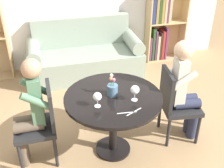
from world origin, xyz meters
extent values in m
plane|color=tan|center=(0.00, 0.00, 0.00)|extent=(16.00, 16.00, 0.00)
cylinder|color=black|center=(0.00, 0.00, 0.72)|extent=(1.02, 1.02, 0.03)
cylinder|color=black|center=(0.00, 0.00, 0.37)|extent=(0.09, 0.09, 0.68)
cylinder|color=black|center=(0.00, 0.00, 0.01)|extent=(0.40, 0.40, 0.03)
cube|color=gray|center=(0.00, 1.87, 0.21)|extent=(1.85, 0.80, 0.42)
cube|color=gray|center=(0.00, 2.19, 0.67)|extent=(1.63, 0.16, 0.50)
cylinder|color=gray|center=(-0.81, 1.87, 0.53)|extent=(0.22, 0.72, 0.22)
cylinder|color=gray|center=(0.81, 1.87, 0.53)|extent=(0.22, 0.72, 0.22)
cube|color=tan|center=(-1.19, 2.16, 0.71)|extent=(0.02, 0.28, 1.43)
cube|color=tan|center=(1.54, 2.29, 0.71)|extent=(0.71, 0.02, 1.43)
cube|color=tan|center=(1.19, 2.16, 0.71)|extent=(0.02, 0.28, 1.43)
cube|color=tan|center=(1.88, 2.16, 0.71)|extent=(0.02, 0.28, 1.43)
cube|color=tan|center=(1.54, 2.16, 0.01)|extent=(0.66, 0.28, 0.02)
cube|color=tan|center=(1.54, 2.16, 0.71)|extent=(0.66, 0.28, 0.02)
cube|color=#602D5B|center=(1.24, 2.15, 0.25)|extent=(0.03, 0.23, 0.45)
cube|color=#234723|center=(1.29, 2.15, 0.32)|extent=(0.04, 0.23, 0.60)
cube|color=#602D5B|center=(1.34, 2.15, 0.30)|extent=(0.03, 0.23, 0.56)
cube|color=tan|center=(1.39, 2.15, 0.25)|extent=(0.04, 0.23, 0.46)
cube|color=#332319|center=(1.44, 2.15, 0.28)|extent=(0.03, 0.23, 0.52)
cube|color=maroon|center=(1.48, 2.15, 0.30)|extent=(0.05, 0.23, 0.55)
cube|color=#602D5B|center=(1.54, 2.15, 0.32)|extent=(0.03, 0.23, 0.59)
cube|color=navy|center=(1.25, 2.15, 0.99)|extent=(0.05, 0.23, 0.52)
cube|color=olive|center=(1.31, 2.15, 1.01)|extent=(0.05, 0.23, 0.58)
cube|color=#234723|center=(1.36, 2.15, 1.03)|extent=(0.04, 0.23, 0.61)
cube|color=olive|center=(1.41, 2.15, 0.97)|extent=(0.05, 0.23, 0.49)
cube|color=tan|center=(1.47, 2.15, 1.02)|extent=(0.04, 0.23, 0.59)
cube|color=#602D5B|center=(1.51, 2.15, 0.96)|extent=(0.03, 0.23, 0.47)
cube|color=tan|center=(1.55, 2.15, 1.03)|extent=(0.05, 0.23, 0.60)
cylinder|color=#232326|center=(-1.01, 0.26, 0.20)|extent=(0.04, 0.04, 0.40)
cylinder|color=#232326|center=(-1.00, -0.10, 0.20)|extent=(0.04, 0.04, 0.40)
cylinder|color=#232326|center=(-0.65, 0.26, 0.20)|extent=(0.04, 0.04, 0.40)
cylinder|color=#232326|center=(-0.65, -0.09, 0.20)|extent=(0.04, 0.04, 0.40)
cube|color=#232326|center=(-0.83, 0.08, 0.42)|extent=(0.43, 0.43, 0.05)
cube|color=#232326|center=(-0.64, 0.08, 0.68)|extent=(0.05, 0.38, 0.45)
cylinder|color=#232326|center=(0.99, -0.14, 0.20)|extent=(0.04, 0.04, 0.40)
cylinder|color=#232326|center=(1.03, 0.22, 0.20)|extent=(0.04, 0.04, 0.40)
cylinder|color=#232326|center=(0.63, -0.10, 0.20)|extent=(0.04, 0.04, 0.40)
cylinder|color=#232326|center=(0.67, 0.26, 0.20)|extent=(0.04, 0.04, 0.40)
cube|color=#232326|center=(0.83, 0.06, 0.42)|extent=(0.46, 0.46, 0.05)
cube|color=#232326|center=(0.64, 0.08, 0.68)|extent=(0.08, 0.38, 0.45)
cylinder|color=brown|center=(-0.99, 0.13, 0.23)|extent=(0.11, 0.11, 0.45)
cylinder|color=brown|center=(-0.99, 0.02, 0.23)|extent=(0.11, 0.11, 0.45)
cylinder|color=brown|center=(-0.88, 0.13, 0.50)|extent=(0.30, 0.11, 0.11)
cylinder|color=brown|center=(-0.88, 0.02, 0.50)|extent=(0.30, 0.11, 0.11)
cube|color=#517A5B|center=(-0.77, 0.08, 0.77)|extent=(0.12, 0.20, 0.52)
cylinder|color=#517A5B|center=(-0.77, 0.22, 0.84)|extent=(0.29, 0.07, 0.23)
cylinder|color=#517A5B|center=(-0.77, -0.05, 0.84)|extent=(0.29, 0.07, 0.23)
sphere|color=tan|center=(-0.77, 0.08, 1.12)|extent=(0.19, 0.19, 0.19)
cylinder|color=#282D47|center=(0.98, -0.02, 0.23)|extent=(0.11, 0.11, 0.45)
cylinder|color=#282D47|center=(0.99, 0.09, 0.23)|extent=(0.11, 0.11, 0.45)
cylinder|color=#282D47|center=(0.87, -0.01, 0.50)|extent=(0.31, 0.14, 0.11)
cylinder|color=#282D47|center=(0.88, 0.10, 0.50)|extent=(0.31, 0.14, 0.11)
cube|color=silver|center=(0.77, 0.06, 0.78)|extent=(0.14, 0.21, 0.54)
cylinder|color=silver|center=(0.75, -0.07, 0.86)|extent=(0.29, 0.10, 0.23)
cylinder|color=silver|center=(0.78, 0.20, 0.86)|extent=(0.29, 0.10, 0.23)
sphere|color=beige|center=(0.77, 0.06, 1.15)|extent=(0.20, 0.20, 0.20)
cylinder|color=white|center=(-0.19, -0.13, 0.74)|extent=(0.06, 0.06, 0.00)
cylinder|color=white|center=(-0.19, -0.13, 0.78)|extent=(0.01, 0.01, 0.07)
sphere|color=white|center=(-0.19, -0.13, 0.85)|extent=(0.09, 0.09, 0.09)
sphere|color=#E58E75|center=(-0.19, -0.13, 0.84)|extent=(0.06, 0.06, 0.06)
cylinder|color=white|center=(0.19, -0.12, 0.74)|extent=(0.06, 0.06, 0.00)
cylinder|color=white|center=(0.19, -0.12, 0.79)|extent=(0.01, 0.01, 0.08)
sphere|color=white|center=(0.19, -0.12, 0.86)|extent=(0.09, 0.09, 0.09)
sphere|color=#E58E75|center=(0.19, -0.12, 0.85)|extent=(0.07, 0.07, 0.07)
cylinder|color=slate|center=(0.00, 0.03, 0.80)|extent=(0.11, 0.11, 0.12)
cylinder|color=#4C7A42|center=(0.01, 0.02, 0.89)|extent=(0.01, 0.00, 0.06)
sphere|color=#9E70B2|center=(0.01, 0.02, 0.92)|extent=(0.04, 0.04, 0.04)
cylinder|color=#4C7A42|center=(-0.01, 0.05, 0.91)|extent=(0.01, 0.01, 0.11)
sphere|color=silver|center=(-0.01, 0.05, 0.97)|extent=(0.04, 0.04, 0.04)
cylinder|color=#4C7A42|center=(0.01, 0.02, 0.89)|extent=(0.01, 0.00, 0.07)
sphere|color=#D16684|center=(0.01, 0.02, 0.93)|extent=(0.04, 0.04, 0.04)
cylinder|color=#4C7A42|center=(0.00, 0.03, 0.89)|extent=(0.01, 0.01, 0.06)
sphere|color=#D16684|center=(0.00, 0.03, 0.92)|extent=(0.04, 0.04, 0.04)
cylinder|color=#4C7A42|center=(-0.02, 0.03, 0.90)|extent=(0.00, 0.00, 0.08)
sphere|color=#E07F4C|center=(-0.02, 0.03, 0.94)|extent=(0.04, 0.04, 0.04)
cube|color=silver|center=(0.06, -0.30, 0.74)|extent=(0.19, 0.03, 0.00)
cube|color=silver|center=(0.13, -0.31, 0.74)|extent=(0.17, 0.10, 0.00)
camera|label=1|loc=(-0.61, -2.34, 2.33)|focal=45.00mm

